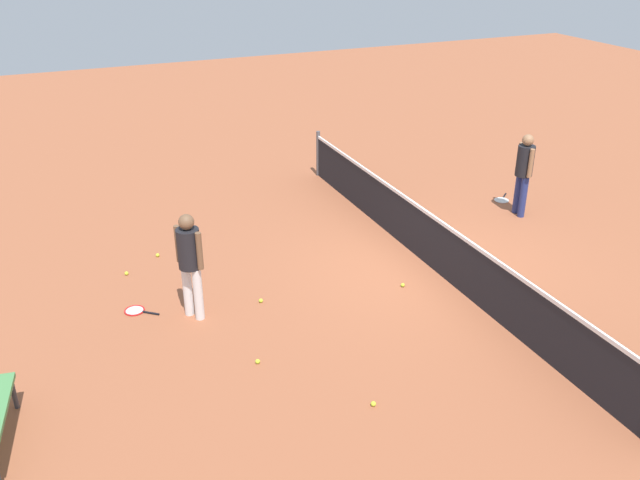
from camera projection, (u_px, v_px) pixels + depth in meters
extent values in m
plane|color=#9E5638|center=(429.00, 266.00, 11.82)|extent=(40.00, 40.00, 0.00)
cylinder|color=#4C4C51|center=(318.00, 154.00, 15.73)|extent=(0.09, 0.09, 1.07)
cube|color=black|center=(431.00, 242.00, 11.62)|extent=(10.00, 0.02, 0.91)
cube|color=white|center=(433.00, 217.00, 11.41)|extent=(10.00, 0.04, 0.06)
cylinder|color=white|center=(198.00, 294.00, 10.09)|extent=(0.19, 0.19, 0.85)
cylinder|color=white|center=(188.00, 290.00, 10.20)|extent=(0.19, 0.19, 0.85)
cylinder|color=black|center=(189.00, 248.00, 9.83)|extent=(0.47, 0.47, 0.62)
cylinder|color=brown|center=(199.00, 251.00, 9.71)|extent=(0.12, 0.12, 0.58)
cylinder|color=brown|center=(178.00, 244.00, 9.93)|extent=(0.12, 0.12, 0.58)
sphere|color=brown|center=(186.00, 222.00, 9.64)|extent=(0.32, 0.32, 0.23)
cylinder|color=navy|center=(518.00, 193.00, 13.77)|extent=(0.16, 0.16, 0.85)
cylinder|color=navy|center=(523.00, 197.00, 13.58)|extent=(0.16, 0.16, 0.85)
cylinder|color=black|center=(525.00, 161.00, 13.36)|extent=(0.39, 0.39, 0.62)
cylinder|color=#9E704C|center=(520.00, 156.00, 13.54)|extent=(0.10, 0.10, 0.58)
cylinder|color=#9E704C|center=(531.00, 163.00, 13.16)|extent=(0.10, 0.10, 0.58)
sphere|color=#9E704C|center=(528.00, 140.00, 13.17)|extent=(0.26, 0.26, 0.23)
torus|color=red|center=(135.00, 310.00, 10.45)|extent=(0.44, 0.44, 0.02)
cylinder|color=silver|center=(135.00, 310.00, 10.45)|extent=(0.38, 0.38, 0.00)
cylinder|color=black|center=(151.00, 313.00, 10.38)|extent=(0.20, 0.24, 0.03)
torus|color=white|center=(501.00, 200.00, 14.51)|extent=(0.44, 0.44, 0.02)
cylinder|color=silver|center=(501.00, 200.00, 14.51)|extent=(0.38, 0.38, 0.00)
cylinder|color=black|center=(504.00, 196.00, 14.74)|extent=(0.21, 0.23, 0.03)
sphere|color=#C6E033|center=(158.00, 255.00, 12.12)|extent=(0.07, 0.07, 0.07)
sphere|color=#C6E033|center=(261.00, 301.00, 10.68)|extent=(0.07, 0.07, 0.07)
sphere|color=#C6E033|center=(258.00, 361.00, 9.22)|extent=(0.07, 0.07, 0.07)
sphere|color=#C6E033|center=(403.00, 285.00, 11.13)|extent=(0.07, 0.07, 0.07)
sphere|color=#C6E033|center=(373.00, 404.00, 8.42)|extent=(0.07, 0.07, 0.07)
sphere|color=#C6E033|center=(126.00, 273.00, 11.50)|extent=(0.07, 0.07, 0.07)
cylinder|color=#333338|center=(14.00, 394.00, 8.31)|extent=(0.07, 0.07, 0.42)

